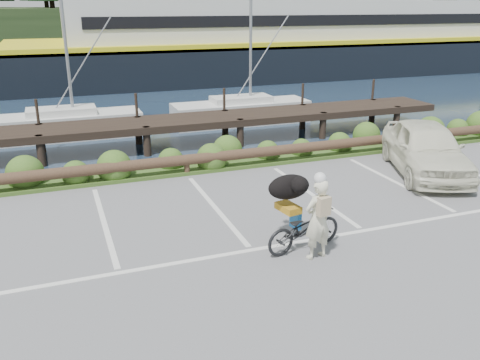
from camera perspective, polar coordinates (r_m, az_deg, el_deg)
name	(u,v)px	position (r m, az deg, el deg)	size (l,w,h in m)	color
ground	(244,242)	(10.51, 0.50, -6.97)	(72.00, 72.00, 0.00)	#5F5F61
harbor_backdrop	(70,35)	(87.48, -18.57, 15.23)	(170.00, 160.00, 30.00)	#18273B
vegetation_strip	(181,166)	(15.21, -6.63, 1.54)	(34.00, 1.60, 0.10)	#3D5B21
log_rail	(187,175)	(14.58, -5.95, 0.57)	(32.00, 0.30, 0.60)	#443021
bicycle	(304,229)	(10.10, 7.20, -5.44)	(0.59, 1.70, 0.89)	black
cyclist	(318,219)	(9.68, 8.72, -4.38)	(0.58, 0.38, 1.59)	beige
dog	(289,187)	(10.24, 5.51, -0.78)	(0.89, 0.43, 0.51)	black
parked_car	(426,148)	(15.41, 20.12, 3.39)	(1.75, 4.36, 1.48)	silver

